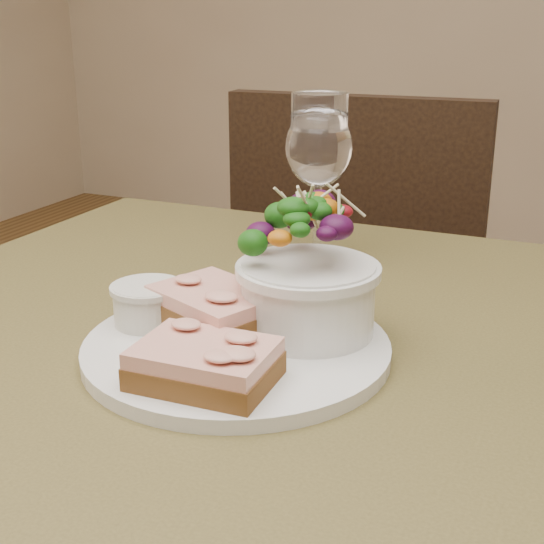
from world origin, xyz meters
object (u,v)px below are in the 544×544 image
at_px(wine_glass, 319,152).
at_px(salad_bowl, 308,266).
at_px(sandwich_front, 205,364).
at_px(cafe_table, 250,436).
at_px(ramekin, 148,302).
at_px(chair_far, 368,395).
at_px(dinner_plate, 237,348).
at_px(sandwich_back, 215,307).

bearing_deg(wine_glass, salad_bowl, -71.49).
distance_m(sandwich_front, salad_bowl, 0.13).
xyz_separation_m(cafe_table, ramekin, (-0.08, -0.03, 0.13)).
xyz_separation_m(chair_far, wine_glass, (0.07, -0.52, 0.58)).
xyz_separation_m(chair_far, ramekin, (0.02, -0.79, 0.49)).
height_order(sandwich_front, ramekin, ramekin).
xyz_separation_m(chair_far, dinner_plate, (0.10, -0.80, 0.46)).
bearing_deg(chair_far, sandwich_front, 94.94).
height_order(cafe_table, ramekin, ramekin).
bearing_deg(cafe_table, wine_glass, 96.12).
bearing_deg(dinner_plate, sandwich_back, 154.62).
bearing_deg(sandwich_back, salad_bowl, 47.14).
relative_size(chair_far, wine_glass, 5.14).
bearing_deg(ramekin, dinner_plate, -3.17).
xyz_separation_m(cafe_table, wine_glass, (-0.03, 0.24, 0.22)).
distance_m(ramekin, salad_bowl, 0.15).
bearing_deg(chair_far, salad_bowl, 98.76).
xyz_separation_m(dinner_plate, sandwich_back, (-0.03, 0.01, 0.03)).
distance_m(cafe_table, salad_bowl, 0.18).
bearing_deg(ramekin, sandwich_front, -38.46).
distance_m(sandwich_back, wine_glass, 0.28).
height_order(dinner_plate, ramekin, ramekin).
bearing_deg(cafe_table, dinner_plate, -79.78).
distance_m(sandwich_front, ramekin, 0.13).
xyz_separation_m(cafe_table, sandwich_front, (0.02, -0.11, 0.13)).
bearing_deg(sandwich_back, dinner_plate, -2.17).
xyz_separation_m(sandwich_back, ramekin, (-0.06, -0.01, -0.00)).
xyz_separation_m(cafe_table, salad_bowl, (0.05, 0.01, 0.17)).
bearing_deg(wine_glass, chair_far, 97.95).
bearing_deg(ramekin, salad_bowl, 16.17).
relative_size(cafe_table, wine_glass, 4.57).
bearing_deg(sandwich_front, cafe_table, 96.88).
height_order(cafe_table, dinner_plate, dinner_plate).
xyz_separation_m(dinner_plate, sandwich_front, (0.01, -0.07, 0.02)).
bearing_deg(chair_far, wine_glass, 95.35).
height_order(sandwich_back, wine_glass, wine_glass).
relative_size(dinner_plate, sandwich_back, 2.05).
bearing_deg(salad_bowl, cafe_table, -172.51).
bearing_deg(salad_bowl, sandwich_back, -156.07).
relative_size(ramekin, salad_bowl, 0.48).
bearing_deg(dinner_plate, salad_bowl, 43.66).
xyz_separation_m(cafe_table, dinner_plate, (0.01, -0.04, 0.11)).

